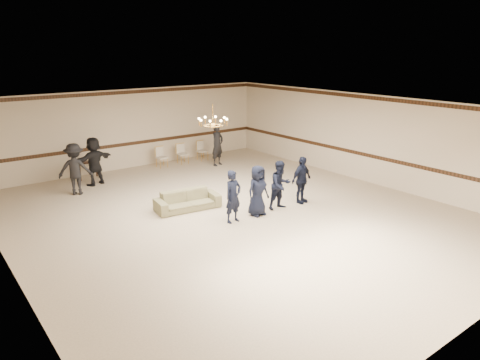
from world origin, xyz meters
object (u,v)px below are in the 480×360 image
object	(u,v)px
adult_right	(218,145)
console_table	(88,170)
chandelier	(213,115)
banquet_chair_left	(162,157)
boy_d	(301,180)
boy_c	(280,185)
settee	(188,200)
banquet_chair_right	(202,151)
boy_b	(258,191)
adult_mid	(94,161)
banquet_chair_mid	(183,154)
adult_left	(75,169)
boy_a	(233,197)

from	to	relation	value
adult_right	console_table	xyz separation A→B (m)	(-5.05, 1.31, -0.54)
chandelier	banquet_chair_left	bearing A→B (deg)	79.98
boy_d	boy_c	bearing A→B (deg)	172.30
boy_d	banquet_chair_left	size ratio (longest dim) A/B	1.80
settee	banquet_chair_right	bearing A→B (deg)	60.86
banquet_chair_left	boy_b	bearing A→B (deg)	-96.71
boy_b	banquet_chair_left	xyz separation A→B (m)	(0.34, 6.64, -0.34)
adult_mid	banquet_chair_right	distance (m)	5.12
boy_c	banquet_chair_left	size ratio (longest dim) A/B	1.80
banquet_chair_left	chandelier	bearing A→B (deg)	-103.82
adult_mid	banquet_chair_left	size ratio (longest dim) A/B	2.08
settee	boy_b	bearing A→B (deg)	-42.43
boy_b	banquet_chair_mid	size ratio (longest dim) A/B	1.80
banquet_chair_left	boy_c	bearing A→B (deg)	-88.95
banquet_chair_left	banquet_chair_right	size ratio (longest dim) A/B	1.00
adult_left	chandelier	bearing A→B (deg)	156.81
banquet_chair_mid	banquet_chair_right	world-z (taller)	same
boy_c	banquet_chair_right	distance (m)	6.80
settee	chandelier	bearing A→B (deg)	-9.92
boy_b	adult_right	bearing A→B (deg)	63.06
chandelier	boy_a	xyz separation A→B (m)	(-0.32, -1.42, -2.12)
console_table	banquet_chair_left	bearing A→B (deg)	1.41
settee	adult_left	world-z (taller)	adult_left
adult_mid	banquet_chair_left	bearing A→B (deg)	177.33
banquet_chair_right	banquet_chair_left	bearing A→B (deg)	175.11
boy_a	settee	bearing A→B (deg)	100.17
boy_b	settee	size ratio (longest dim) A/B	0.77
chandelier	adult_mid	xyz separation A→B (m)	(-2.13, 4.51, -2.00)
boy_b	adult_right	distance (m)	6.02
adult_mid	banquet_chair_left	distance (m)	3.17
boy_b	boy_c	world-z (taller)	same
adult_right	banquet_chair_mid	world-z (taller)	adult_right
adult_mid	banquet_chair_mid	distance (m)	4.14
boy_b	banquet_chair_mid	bearing A→B (deg)	75.02
console_table	adult_right	bearing A→B (deg)	-9.33
boy_d	adult_left	bearing A→B (deg)	128.30
boy_b	adult_left	size ratio (longest dim) A/B	0.87
boy_c	settee	xyz separation A→B (m)	(-2.30, 1.68, -0.47)
banquet_chair_left	banquet_chair_mid	world-z (taller)	same
boy_c	boy_d	world-z (taller)	same
boy_b	adult_mid	bearing A→B (deg)	111.00
settee	banquet_chair_mid	distance (m)	5.66
adult_left	banquet_chair_right	size ratio (longest dim) A/B	2.08
banquet_chair_mid	boy_b	bearing A→B (deg)	-96.88
banquet_chair_left	boy_d	bearing A→B (deg)	-81.37
banquet_chair_left	console_table	xyz separation A→B (m)	(-3.00, 0.20, -0.09)
chandelier	adult_right	distance (m)	5.45
adult_mid	console_table	size ratio (longest dim) A/B	2.20
boy_c	console_table	size ratio (longest dim) A/B	1.90
banquet_chair_mid	chandelier	bearing A→B (deg)	-105.72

